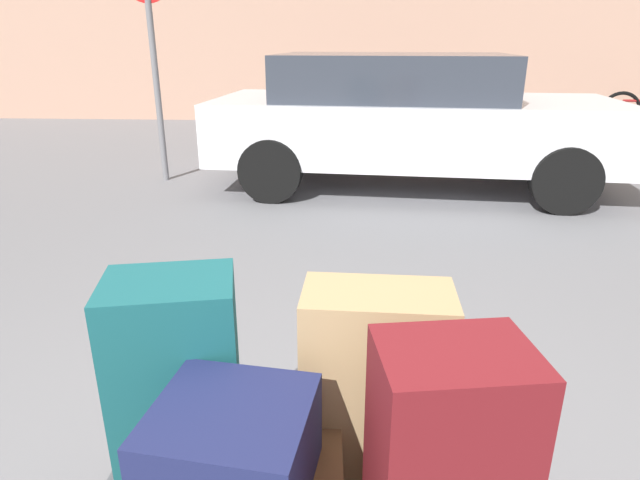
# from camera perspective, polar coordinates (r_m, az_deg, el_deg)

# --- Properties ---
(suitcase_tan_front_right) EXTENTS (0.42, 0.24, 0.59)m
(suitcase_tan_front_right) POSITION_cam_1_polar(r_m,az_deg,el_deg) (1.59, 5.87, -15.12)
(suitcase_tan_front_right) COLOR #9E7F56
(suitcase_tan_front_right) RESTS_ON luggage_cart
(suitcase_teal_center) EXTENTS (0.40, 0.33, 0.62)m
(suitcase_teal_center) POSITION_cam_1_polar(r_m,az_deg,el_deg) (1.63, -14.94, -14.15)
(suitcase_teal_center) COLOR #144C51
(suitcase_teal_center) RESTS_ON luggage_cart
(suitcase_maroon_rear_left) EXTENTS (0.36, 0.30, 0.63)m
(suitcase_maroon_rear_left) POSITION_cam_1_polar(r_m,az_deg,el_deg) (1.34, 13.17, -22.89)
(suitcase_maroon_rear_left) COLOR maroon
(suitcase_maroon_rear_left) RESTS_ON luggage_cart
(duffel_bag_navy_topmost_pile) EXTENTS (0.39, 0.38, 0.23)m
(duffel_bag_navy_topmost_pile) POSITION_cam_1_polar(r_m,az_deg,el_deg) (1.33, -9.23, -21.05)
(duffel_bag_navy_topmost_pile) COLOR #191E47
(duffel_bag_navy_topmost_pile) RESTS_ON suitcase_brown_rear_right
(parked_car) EXTENTS (4.43, 2.19, 1.42)m
(parked_car) POSITION_cam_1_polar(r_m,az_deg,el_deg) (6.10, 9.31, 12.73)
(parked_car) COLOR silver
(parked_car) RESTS_ON ground_plane
(bollard_kerb_near) EXTENTS (0.24, 0.24, 0.67)m
(bollard_kerb_near) POSITION_cam_1_polar(r_m,az_deg,el_deg) (9.59, 20.09, 11.98)
(bollard_kerb_near) COLOR #72665B
(bollard_kerb_near) RESTS_ON ground_plane
(bollard_kerb_mid) EXTENTS (0.24, 0.24, 0.67)m
(bollard_kerb_mid) POSITION_cam_1_polar(r_m,az_deg,el_deg) (10.05, 27.63, 11.26)
(bollard_kerb_mid) COLOR #72665B
(bollard_kerb_mid) RESTS_ON ground_plane
(no_parking_sign) EXTENTS (0.49, 0.14, 2.42)m
(no_parking_sign) POSITION_cam_1_polar(r_m,az_deg,el_deg) (6.48, -17.36, 19.07)
(no_parking_sign) COLOR slate
(no_parking_sign) RESTS_ON ground_plane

